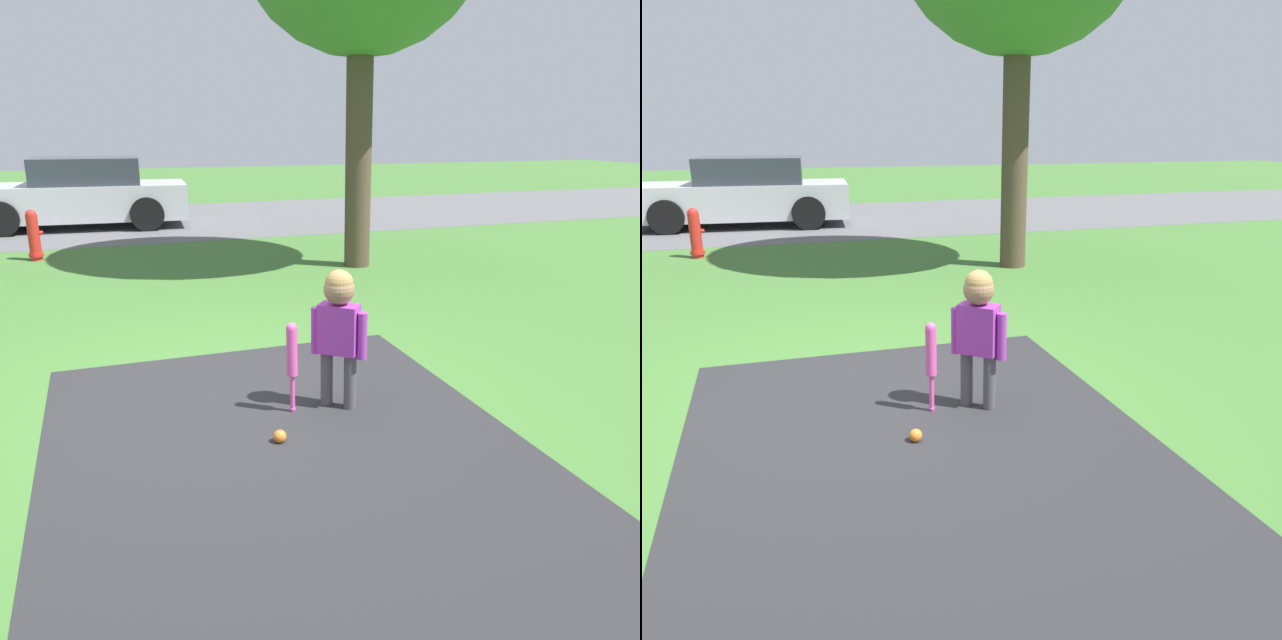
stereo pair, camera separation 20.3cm
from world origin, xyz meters
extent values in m
plane|color=#3D6B2D|center=(0.00, 0.00, 0.00)|extent=(60.00, 60.00, 0.00)
cube|color=#262628|center=(0.22, -2.50, 0.00)|extent=(3.01, 7.00, 0.01)
cube|color=#59595B|center=(0.00, 9.99, 0.00)|extent=(40.00, 6.00, 0.01)
cylinder|color=#4C4751|center=(0.68, -0.36, 0.21)|extent=(0.09, 0.09, 0.42)
cylinder|color=#4C4751|center=(0.82, -0.47, 0.21)|extent=(0.09, 0.09, 0.42)
cube|color=purple|center=(0.75, -0.41, 0.60)|extent=(0.31, 0.30, 0.36)
cylinder|color=purple|center=(0.62, -0.30, 0.57)|extent=(0.07, 0.07, 0.34)
cylinder|color=purple|center=(0.88, -0.53, 0.57)|extent=(0.07, 0.07, 0.34)
sphere|color=#997051|center=(0.75, -0.41, 0.89)|extent=(0.22, 0.22, 0.22)
sphere|color=#997A47|center=(0.75, -0.41, 0.93)|extent=(0.20, 0.20, 0.20)
sphere|color=#E54CA5|center=(0.41, -0.39, 0.02)|extent=(0.04, 0.04, 0.04)
cylinder|color=#E54CA5|center=(0.41, -0.39, 0.14)|extent=(0.04, 0.04, 0.29)
cylinder|color=#E54CA5|center=(0.41, -0.39, 0.46)|extent=(0.08, 0.08, 0.35)
sphere|color=#E54CA5|center=(0.41, -0.39, 0.64)|extent=(0.07, 0.07, 0.07)
sphere|color=orange|center=(0.19, -0.81, 0.04)|extent=(0.09, 0.09, 0.09)
cylinder|color=red|center=(-1.76, 6.14, 0.35)|extent=(0.17, 0.17, 0.70)
sphere|color=red|center=(-1.76, 6.14, 0.70)|extent=(0.17, 0.17, 0.17)
cylinder|color=red|center=(-1.76, 6.14, 0.08)|extent=(0.22, 0.22, 0.06)
cylinder|color=red|center=(-1.66, 6.14, 0.42)|extent=(0.08, 0.06, 0.06)
cube|color=#B7B7BC|center=(-1.14, 9.54, 0.53)|extent=(4.40, 2.03, 0.70)
cube|color=#2D333D|center=(-0.93, 9.52, 1.14)|extent=(2.16, 1.68, 0.52)
cylinder|color=black|center=(-2.53, 8.74, 0.33)|extent=(0.68, 0.22, 0.67)
cylinder|color=black|center=(-2.41, 10.51, 0.33)|extent=(0.68, 0.22, 0.67)
cylinder|color=black|center=(0.13, 8.56, 0.33)|extent=(0.68, 0.22, 0.67)
cylinder|color=black|center=(0.24, 10.33, 0.33)|extent=(0.68, 0.22, 0.67)
cylinder|color=#4C3D2D|center=(2.79, 4.12, 1.84)|extent=(0.37, 0.37, 3.67)
camera|label=1|loc=(-0.77, -4.34, 1.96)|focal=35.00mm
camera|label=2|loc=(-0.58, -4.40, 1.96)|focal=35.00mm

